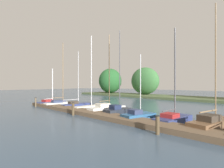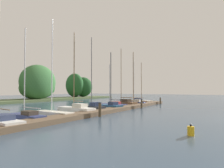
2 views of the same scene
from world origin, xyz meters
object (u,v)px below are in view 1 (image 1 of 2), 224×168
(sailboat_7, at_px, (174,117))
(sailboat_3, at_px, (91,106))
(sailboat_0, at_px, (51,102))
(sailboat_6, at_px, (139,116))
(mooring_piling_2, at_px, (158,125))
(sailboat_8, at_px, (214,123))
(sailboat_1, at_px, (62,103))
(sailboat_2, at_px, (77,104))
(sailboat_4, at_px, (108,108))
(mooring_piling_1, at_px, (73,109))
(sailboat_5, at_px, (119,111))
(mooring_piling_0, at_px, (36,102))

(sailboat_7, bearing_deg, sailboat_3, 93.03)
(sailboat_3, bearing_deg, sailboat_0, 99.23)
(sailboat_6, bearing_deg, mooring_piling_2, -116.20)
(sailboat_3, distance_m, sailboat_8, 12.51)
(sailboat_1, bearing_deg, sailboat_8, -81.77)
(mooring_piling_2, bearing_deg, sailboat_2, 164.92)
(sailboat_4, relative_size, mooring_piling_1, 6.75)
(sailboat_5, relative_size, mooring_piling_0, 6.71)
(sailboat_8, height_order, mooring_piling_0, sailboat_8)
(sailboat_0, xyz_separation_m, sailboat_3, (7.53, 0.92, 0.03))
(sailboat_8, distance_m, mooring_piling_0, 19.34)
(mooring_piling_1, xyz_separation_m, mooring_piling_2, (8.72, -0.09, -0.04))
(sailboat_5, height_order, sailboat_8, sailboat_8)
(sailboat_1, xyz_separation_m, sailboat_7, (14.70, 0.93, -0.03))
(sailboat_0, xyz_separation_m, sailboat_8, (20.03, 0.97, 0.11))
(sailboat_1, xyz_separation_m, mooring_piling_0, (-1.60, -2.66, 0.18))
(sailboat_3, height_order, sailboat_5, sailboat_3)
(mooring_piling_2, bearing_deg, sailboat_7, 102.69)
(sailboat_1, height_order, mooring_piling_0, sailboat_1)
(sailboat_0, relative_size, sailboat_6, 0.96)
(sailboat_4, relative_size, mooring_piling_0, 6.82)
(sailboat_0, distance_m, sailboat_2, 5.04)
(sailboat_0, distance_m, sailboat_6, 15.04)
(sailboat_1, distance_m, sailboat_6, 12.42)
(sailboat_0, xyz_separation_m, sailboat_5, (12.32, 0.37, 0.12))
(sailboat_2, height_order, sailboat_7, sailboat_7)
(sailboat_3, height_order, mooring_piling_2, sailboat_3)
(sailboat_5, relative_size, sailboat_6, 1.49)
(mooring_piling_1, bearing_deg, sailboat_1, 158.47)
(sailboat_2, bearing_deg, sailboat_4, -85.65)
(sailboat_5, bearing_deg, sailboat_1, 100.33)
(sailboat_7, bearing_deg, sailboat_6, 119.96)
(mooring_piling_0, bearing_deg, sailboat_4, 20.55)
(sailboat_8, bearing_deg, sailboat_5, 105.00)
(sailboat_3, relative_size, sailboat_8, 1.03)
(sailboat_3, distance_m, mooring_piling_2, 11.23)
(sailboat_4, bearing_deg, sailboat_3, 95.00)
(mooring_piling_0, distance_m, mooring_piling_1, 8.41)
(sailboat_3, distance_m, sailboat_5, 4.83)
(sailboat_0, distance_m, sailboat_3, 7.58)
(sailboat_1, height_order, sailboat_7, sailboat_1)
(sailboat_4, height_order, sailboat_7, sailboat_4)
(sailboat_8, bearing_deg, sailboat_2, 100.97)
(mooring_piling_1, bearing_deg, mooring_piling_0, 179.81)
(sailboat_2, bearing_deg, mooring_piling_2, -101.26)
(sailboat_0, distance_m, mooring_piling_1, 9.79)
(sailboat_0, bearing_deg, mooring_piling_1, -111.87)
(sailboat_6, distance_m, mooring_piling_2, 4.02)
(sailboat_4, height_order, mooring_piling_2, sailboat_4)
(sailboat_5, relative_size, mooring_piling_1, 6.64)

